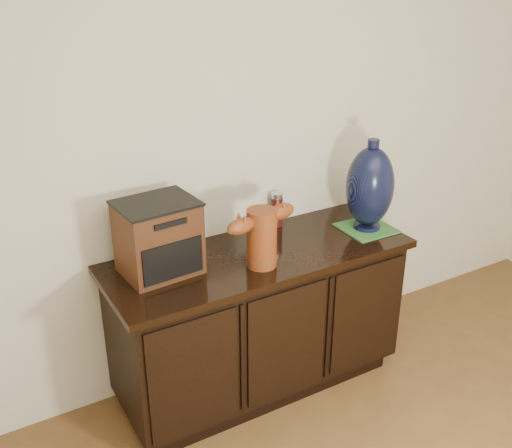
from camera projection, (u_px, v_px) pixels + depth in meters
sideboard at (259, 319)px, 2.94m from camera, size 1.46×0.56×0.75m
terracotta_vessel at (262, 235)px, 2.62m from camera, size 0.38×0.16×0.27m
tv_radio at (158, 238)px, 2.56m from camera, size 0.35×0.29×0.33m
green_mat at (366, 228)px, 3.03m from camera, size 0.25×0.25×0.01m
lamp_base at (370, 187)px, 2.94m from camera, size 0.24×0.24×0.46m
spray_can at (277, 210)px, 3.03m from camera, size 0.06×0.06×0.18m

